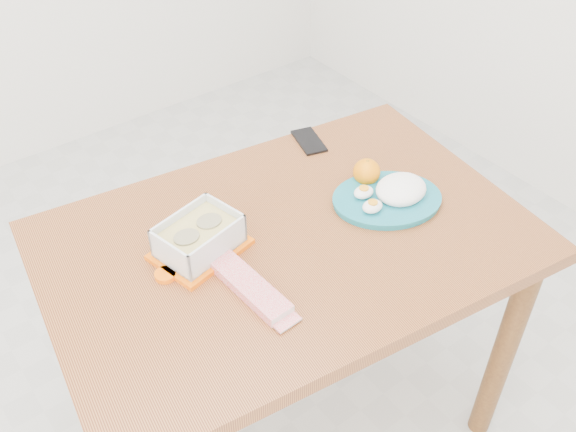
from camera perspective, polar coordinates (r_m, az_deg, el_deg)
dining_table at (r=1.54m, az=-0.00°, el=-4.85°), size 1.18×0.87×0.75m
food_container at (r=1.41m, az=-7.91°, el=-1.91°), size 0.22×0.19×0.08m
orange_fruit at (r=1.61m, az=7.00°, el=3.90°), size 0.07×0.07×0.07m
rice_plate at (r=1.56m, az=9.20°, el=1.94°), size 0.35×0.35×0.07m
candy_bar at (r=1.34m, az=-3.74°, el=-5.98°), size 0.07×0.24×0.02m
smartphone at (r=1.76m, az=1.88°, el=6.68°), size 0.09×0.13×0.01m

